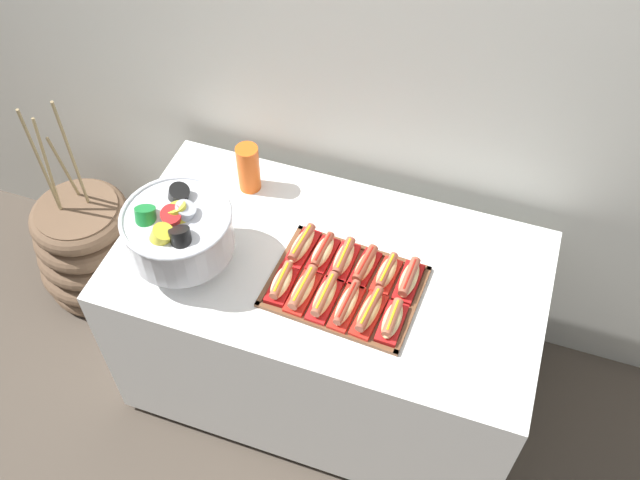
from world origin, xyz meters
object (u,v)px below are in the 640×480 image
hot_dog_5 (392,320)px  hot_dog_7 (323,253)px  punch_bowl (178,230)px  hot_dog_0 (281,283)px  floor_vase (92,248)px  hot_dog_10 (387,273)px  cup_stack (248,168)px  hot_dog_11 (409,280)px  hot_dog_6 (302,245)px  hot_dog_8 (344,259)px  hot_dog_3 (347,305)px  hot_dog_2 (325,297)px  hot_dog_9 (365,266)px  buffet_table (328,324)px  serving_tray (345,287)px  hot_dog_1 (303,290)px  hot_dog_4 (369,312)px

hot_dog_5 → hot_dog_7: (-0.29, 0.18, 0.00)m
punch_bowl → hot_dog_0: bearing=0.6°
floor_vase → hot_dog_7: bearing=-6.5°
hot_dog_10 → cup_stack: (-0.58, 0.25, 0.06)m
hot_dog_11 → cup_stack: bearing=159.2°
hot_dog_0 → hot_dog_6: 0.17m
hot_dog_8 → cup_stack: bearing=151.4°
hot_dog_3 → hot_dog_10: 0.18m
hot_dog_2 → hot_dog_9: (0.08, 0.16, -0.00)m
buffet_table → serving_tray: (0.08, -0.07, 0.37)m
hot_dog_0 → hot_dog_11: (0.38, 0.14, 0.00)m
hot_dog_1 → hot_dog_4: 0.23m
hot_dog_7 → cup_stack: size_ratio=0.87×
hot_dog_0 → hot_dog_8: size_ratio=0.91×
buffet_table → hot_dog_0: size_ratio=9.49×
buffet_table → hot_dog_11: 0.49m
hot_dog_7 → hot_dog_11: 0.30m
hot_dog_6 → punch_bowl: bearing=-154.6°
floor_vase → hot_dog_10: size_ratio=6.83×
hot_dog_2 → hot_dog_11: hot_dog_2 is taller
hot_dog_1 → buffet_table: bearing=76.4°
serving_tray → hot_dog_3: bearing=-69.0°
hot_dog_10 → hot_dog_11: bearing=-3.4°
punch_bowl → hot_dog_7: bearing=20.9°
serving_tray → hot_dog_10: hot_dog_10 is taller
hot_dog_3 → hot_dog_5: (0.15, -0.01, -0.00)m
hot_dog_4 → hot_dog_11: size_ratio=1.10×
hot_dog_5 → hot_dog_6: 0.41m
hot_dog_5 → hot_dog_1: bearing=176.6°
hot_dog_4 → hot_dog_0: bearing=176.6°
hot_dog_1 → hot_dog_11: bearing=25.4°
hot_dog_5 → hot_dog_11: hot_dog_11 is taller
hot_dog_1 → punch_bowl: size_ratio=0.51×
hot_dog_1 → hot_dog_5: hot_dog_1 is taller
hot_dog_5 → hot_dog_9: hot_dog_9 is taller
hot_dog_5 → hot_dog_10: (-0.07, 0.17, 0.00)m
hot_dog_4 → floor_vase: bearing=167.1°
hot_dog_7 → hot_dog_0: bearing=-117.9°
hot_dog_3 → cup_stack: size_ratio=0.99×
hot_dog_8 → cup_stack: (-0.43, 0.24, 0.06)m
hot_dog_6 → hot_dog_4: bearing=-32.2°
hot_dog_2 → hot_dog_7: hot_dog_2 is taller
hot_dog_10 → hot_dog_11: 0.08m
hot_dog_3 → hot_dog_6: 0.28m
serving_tray → hot_dog_1: (-0.12, -0.08, 0.03)m
hot_dog_7 → punch_bowl: size_ratio=0.46×
serving_tray → hot_dog_4: bearing=-39.7°
floor_vase → cup_stack: (0.75, 0.11, 0.63)m
hot_dog_3 → hot_dog_4: size_ratio=1.02×
hot_dog_4 → hot_dog_11: bearing=62.1°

